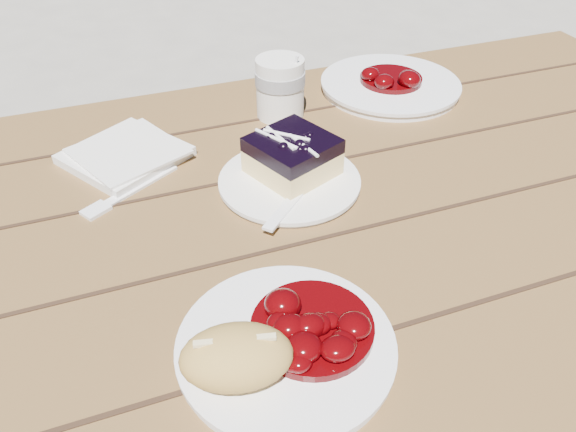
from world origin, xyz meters
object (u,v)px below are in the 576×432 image
object	(u,v)px
blueberry_cake	(292,155)
second_plate	(390,86)
picnic_table	(161,323)
main_plate	(286,348)
coffee_cup	(280,88)
bread_roll	(236,357)
dessert_plate	(289,182)

from	to	relation	value
blueberry_cake	second_plate	xyz separation A→B (m)	(0.27, 0.21, -0.03)
blueberry_cake	second_plate	size ratio (longest dim) A/B	0.54
picnic_table	main_plate	size ratio (longest dim) A/B	9.38
main_plate	coffee_cup	size ratio (longest dim) A/B	2.15
coffee_cup	blueberry_cake	bearing A→B (deg)	-104.43
picnic_table	bread_roll	distance (m)	0.33
coffee_cup	picnic_table	bearing A→B (deg)	-137.96
main_plate	bread_roll	size ratio (longest dim) A/B	2.04
blueberry_cake	coffee_cup	world-z (taller)	coffee_cup
second_plate	coffee_cup	bearing A→B (deg)	-174.48
picnic_table	coffee_cup	size ratio (longest dim) A/B	20.16
blueberry_cake	picnic_table	bearing A→B (deg)	172.11
bread_roll	blueberry_cake	xyz separation A→B (m)	(0.17, 0.31, -0.00)
picnic_table	dessert_plate	distance (m)	0.27
coffee_cup	second_plate	world-z (taller)	coffee_cup
picnic_table	main_plate	xyz separation A→B (m)	(0.11, -0.23, 0.17)
blueberry_cake	bread_roll	bearing A→B (deg)	-141.41
bread_roll	coffee_cup	bearing A→B (deg)	66.21
blueberry_cake	second_plate	bearing A→B (deg)	15.01
picnic_table	second_plate	world-z (taller)	second_plate
blueberry_cake	coffee_cup	xyz separation A→B (m)	(0.05, 0.19, 0.01)
dessert_plate	blueberry_cake	distance (m)	0.04
main_plate	blueberry_cake	size ratio (longest dim) A/B	1.58
dessert_plate	second_plate	distance (m)	0.36
dessert_plate	blueberry_cake	bearing A→B (deg)	56.31
bread_roll	blueberry_cake	world-z (taller)	bread_roll
bread_roll	blueberry_cake	size ratio (longest dim) A/B	0.78
picnic_table	blueberry_cake	xyz separation A→B (m)	(0.22, 0.06, 0.20)
coffee_cup	dessert_plate	bearing A→B (deg)	-106.06
coffee_cup	main_plate	bearing A→B (deg)	-108.96
bread_roll	second_plate	xyz separation A→B (m)	(0.44, 0.52, -0.03)
bread_roll	blueberry_cake	bearing A→B (deg)	61.13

